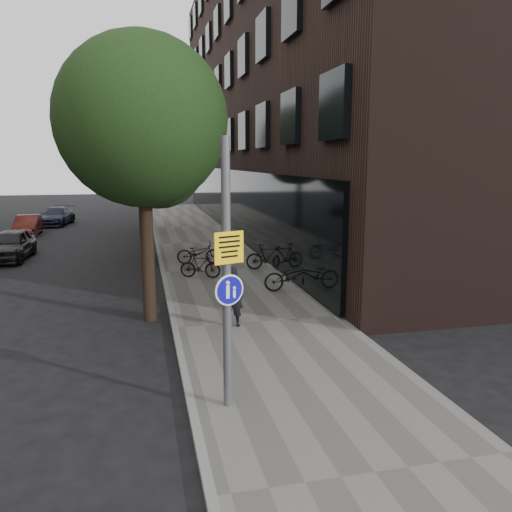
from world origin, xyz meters
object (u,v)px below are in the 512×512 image
object	(u,v)px
pedestrian	(232,296)
signpost	(227,276)
parked_bike_facade_near	(292,276)
parked_car_near	(10,245)

from	to	relation	value
pedestrian	signpost	bearing A→B (deg)	101.22
signpost	parked_bike_facade_near	size ratio (longest dim) A/B	2.44
parked_car_near	parked_bike_facade_near	bearing A→B (deg)	-37.06
pedestrian	parked_car_near	world-z (taller)	pedestrian
signpost	parked_bike_facade_near	distance (m)	8.14
parked_bike_facade_near	parked_car_near	bearing A→B (deg)	54.79
parked_car_near	signpost	bearing A→B (deg)	-63.91
pedestrian	parked_car_near	xyz separation A→B (m)	(-7.86, 11.40, -0.23)
signpost	pedestrian	distance (m)	4.51
pedestrian	parked_car_near	bearing A→B (deg)	-32.86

